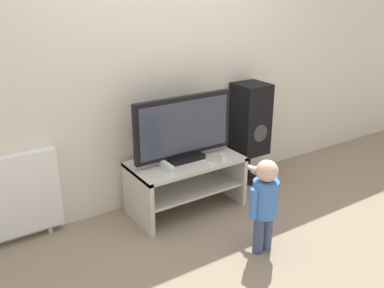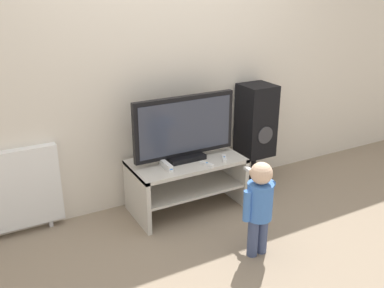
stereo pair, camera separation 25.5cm
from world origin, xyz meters
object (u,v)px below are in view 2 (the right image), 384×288
at_px(game_console, 166,165).
at_px(child, 259,201).
at_px(radiator, 10,191).
at_px(speaker_tower, 256,122).
at_px(television, 185,129).
at_px(remote_secondary, 207,164).
at_px(remote_primary, 224,158).

bearing_deg(game_console, child, -65.39).
distance_m(child, radiator, 1.89).
relative_size(child, radiator, 0.96).
distance_m(speaker_tower, radiator, 2.23).
xyz_separation_m(television, radiator, (-1.39, 0.24, -0.35)).
bearing_deg(child, remote_secondary, 93.41).
height_order(television, speaker_tower, television).
bearing_deg(television, remote_primary, -30.45).
bearing_deg(speaker_tower, radiator, 176.61).
distance_m(television, remote_secondary, 0.35).
relative_size(game_console, radiator, 0.26).
bearing_deg(remote_primary, child, -102.53).
distance_m(game_console, radiator, 1.22).
xyz_separation_m(game_console, radiator, (-1.17, 0.33, -0.10)).
xyz_separation_m(child, speaker_tower, (0.69, 0.98, 0.20)).
relative_size(game_console, remote_primary, 1.53).
relative_size(television, game_console, 4.56).
bearing_deg(radiator, game_console, -15.86).
height_order(television, remote_primary, television).
distance_m(game_console, remote_secondary, 0.34).
bearing_deg(remote_secondary, child, -86.59).
relative_size(speaker_tower, radiator, 1.30).
height_order(remote_secondary, speaker_tower, speaker_tower).
height_order(game_console, remote_primary, game_console).
distance_m(game_console, remote_primary, 0.52).
xyz_separation_m(speaker_tower, radiator, (-2.21, 0.13, -0.25)).
xyz_separation_m(remote_primary, radiator, (-1.68, 0.41, -0.09)).
bearing_deg(game_console, remote_secondary, -20.71).
bearing_deg(game_console, remote_primary, -9.24).
bearing_deg(remote_secondary, television, 114.93).
xyz_separation_m(remote_primary, speaker_tower, (0.53, 0.28, 0.16)).
xyz_separation_m(television, remote_primary, (0.29, -0.17, -0.26)).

